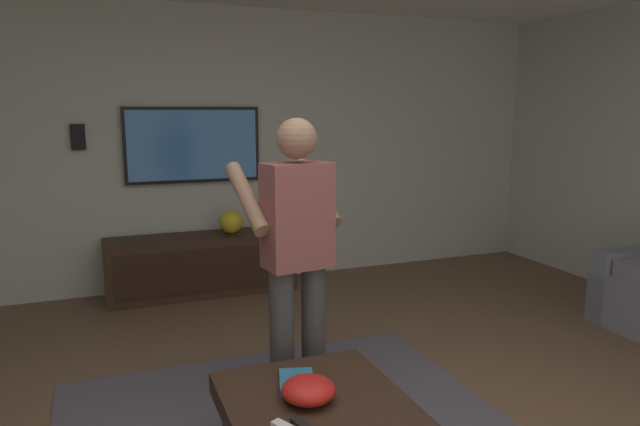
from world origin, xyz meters
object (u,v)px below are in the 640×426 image
Objects in this scene: wall_speaker_right at (78,137)px; media_console at (202,265)px; wall_speaker_left at (303,138)px; vase_round at (231,222)px; book at (297,382)px; person_standing at (296,247)px; bowl at (308,390)px; tv at (193,145)px.

media_console is at bearing -104.52° from wall_speaker_right.
media_console is 7.73× the size of wall_speaker_left.
book is at bearing 173.43° from vase_round.
wall_speaker_left is at bearing -90.00° from wall_speaker_right.
media_console is at bearing 103.13° from wall_speaker_left.
person_standing is at bearing -155.51° from wall_speaker_right.
person_standing is 0.88m from bowl.
bowl is 3.48m from wall_speaker_right.
person_standing reaches higher than wall_speaker_left.
media_console is 2.95m from bowl.
book is (0.16, -0.00, -0.04)m from bowl.
vase_round is (-0.26, -0.28, -0.70)m from tv.
wall_speaker_right is (3.04, 0.94, 1.03)m from book.
vase_round is (2.77, -0.32, 0.24)m from book.
book is at bearing 159.65° from wall_speaker_left.
tv is 0.76× the size of person_standing.
tv is 1.09m from wall_speaker_left.
bowl is at bearing 173.76° from vase_round.
media_console is 1.55m from wall_speaker_right.
tv is 5.64× the size of wall_speaker_left.
tv is at bearing 90.69° from wall_speaker_left.
bowl is (-3.19, 0.04, -0.91)m from tv.
tv is 5.64× the size of wall_speaker_right.
media_console is at bearing -164.46° from book.
media_console is 1.04× the size of person_standing.
bowl is at bearing -163.61° from wall_speaker_right.
tv is at bearing -0.71° from bowl.
bowl is (-0.71, 0.19, -0.48)m from person_standing.
tv is at bearing -164.39° from book.
vase_round is 1.00× the size of wall_speaker_left.
person_standing reaches higher than vase_round.
wall_speaker_left is at bearing 90.69° from tv.
tv is at bearing -90.77° from wall_speaker_right.
person_standing is 7.45× the size of wall_speaker_left.
wall_speaker_right reaches higher than book.
wall_speaker_right is (0.25, 0.98, 1.18)m from media_console.
media_console is at bearing 0.00° from tv.
tv reaches higher than bowl.
tv is 0.98m from wall_speaker_right.
bowl is at bearing -0.77° from media_console.
wall_speaker_left is (3.04, -1.13, 0.98)m from book.
wall_speaker_right is at bearing 16.96° from person_standing.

